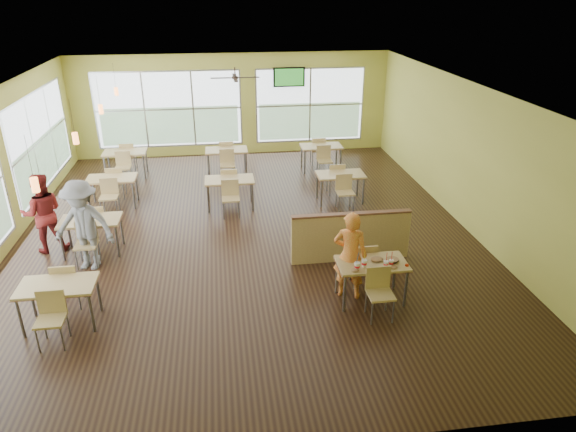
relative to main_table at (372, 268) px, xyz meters
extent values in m
plane|color=black|center=(-2.00, 3.00, -0.63)|extent=(12.00, 12.00, 0.00)
plane|color=white|center=(-2.00, 3.00, 2.57)|extent=(12.00, 12.00, 0.00)
cube|color=#C8C551|center=(-2.00, 9.00, 0.97)|extent=(10.00, 0.04, 3.20)
cube|color=#C8C551|center=(-2.00, -3.00, 0.97)|extent=(10.00, 0.04, 3.20)
cube|color=#C8C551|center=(3.00, 3.00, 0.97)|extent=(0.04, 12.00, 3.20)
cube|color=white|center=(-6.98, 6.00, 0.89)|extent=(0.02, 4.50, 2.35)
cube|color=white|center=(-4.00, 8.98, 0.89)|extent=(4.50, 0.02, 2.35)
cube|color=white|center=(0.50, 8.98, 0.89)|extent=(3.50, 0.02, 2.35)
cube|color=#B7BABC|center=(-6.97, 3.50, -0.28)|extent=(0.04, 9.40, 0.05)
cube|color=#B7BABC|center=(-1.75, 8.97, -0.28)|extent=(8.00, 0.04, 0.05)
cube|color=#D5B873|center=(0.00, 0.00, 0.10)|extent=(1.20, 0.70, 0.04)
cube|color=brown|center=(0.00, 0.00, 0.07)|extent=(1.22, 0.71, 0.01)
cylinder|color=slate|center=(-0.54, -0.29, -0.28)|extent=(0.05, 0.05, 0.71)
cylinder|color=slate|center=(0.54, -0.29, -0.28)|extent=(0.05, 0.05, 0.71)
cylinder|color=slate|center=(-0.54, 0.29, -0.28)|extent=(0.05, 0.05, 0.71)
cylinder|color=slate|center=(0.54, 0.29, -0.28)|extent=(0.05, 0.05, 0.71)
cube|color=#D5B873|center=(0.00, 0.55, -0.18)|extent=(0.42, 0.42, 0.04)
cube|color=#D5B873|center=(0.00, 0.74, 0.04)|extent=(0.42, 0.04, 0.40)
cube|color=#D5B873|center=(0.00, -0.55, -0.18)|extent=(0.42, 0.42, 0.04)
cube|color=#D5B873|center=(0.00, -0.74, 0.04)|extent=(0.42, 0.04, 0.40)
cube|color=#D5B873|center=(0.00, 1.45, -0.13)|extent=(2.40, 0.12, 1.00)
cube|color=brown|center=(0.00, 1.45, 0.39)|extent=(2.40, 0.14, 0.04)
cube|color=#D5B873|center=(-5.20, 0.00, 0.10)|extent=(1.20, 0.70, 0.04)
cube|color=brown|center=(-5.20, 0.00, 0.07)|extent=(1.22, 0.71, 0.01)
cylinder|color=slate|center=(-5.74, -0.29, -0.28)|extent=(0.05, 0.05, 0.71)
cylinder|color=slate|center=(-4.66, -0.29, -0.28)|extent=(0.05, 0.05, 0.71)
cylinder|color=slate|center=(-5.74, 0.29, -0.28)|extent=(0.05, 0.05, 0.71)
cylinder|color=slate|center=(-4.66, 0.29, -0.28)|extent=(0.05, 0.05, 0.71)
cube|color=#D5B873|center=(-5.20, 0.55, -0.18)|extent=(0.42, 0.42, 0.04)
cube|color=#D5B873|center=(-5.20, 0.74, 0.04)|extent=(0.42, 0.04, 0.40)
cube|color=#D5B873|center=(-5.20, -0.55, -0.18)|extent=(0.42, 0.42, 0.04)
cube|color=#D5B873|center=(-5.20, -0.74, 0.04)|extent=(0.42, 0.04, 0.40)
cube|color=#D5B873|center=(-5.20, 2.50, 0.10)|extent=(1.20, 0.70, 0.04)
cube|color=brown|center=(-5.20, 2.50, 0.07)|extent=(1.22, 0.71, 0.01)
cylinder|color=slate|center=(-5.74, 2.21, -0.28)|extent=(0.05, 0.05, 0.71)
cylinder|color=slate|center=(-4.66, 2.21, -0.28)|extent=(0.05, 0.05, 0.71)
cylinder|color=slate|center=(-5.74, 2.79, -0.28)|extent=(0.05, 0.05, 0.71)
cylinder|color=slate|center=(-4.66, 2.79, -0.28)|extent=(0.05, 0.05, 0.71)
cube|color=#D5B873|center=(-5.20, 3.05, -0.18)|extent=(0.42, 0.42, 0.04)
cube|color=#D5B873|center=(-5.20, 3.24, 0.04)|extent=(0.42, 0.04, 0.40)
cube|color=#D5B873|center=(-5.20, 1.95, -0.18)|extent=(0.42, 0.42, 0.04)
cube|color=#D5B873|center=(-5.20, 1.76, 0.04)|extent=(0.42, 0.04, 0.40)
cube|color=#D5B873|center=(-5.20, 5.00, 0.10)|extent=(1.20, 0.70, 0.04)
cube|color=brown|center=(-5.20, 5.00, 0.07)|extent=(1.22, 0.71, 0.01)
cylinder|color=slate|center=(-5.74, 4.71, -0.28)|extent=(0.05, 0.05, 0.71)
cylinder|color=slate|center=(-4.66, 4.71, -0.28)|extent=(0.05, 0.05, 0.71)
cylinder|color=slate|center=(-5.74, 5.29, -0.28)|extent=(0.05, 0.05, 0.71)
cylinder|color=slate|center=(-4.66, 5.29, -0.28)|extent=(0.05, 0.05, 0.71)
cube|color=#D5B873|center=(-5.20, 5.55, -0.18)|extent=(0.42, 0.42, 0.04)
cube|color=#D5B873|center=(-5.20, 5.74, 0.04)|extent=(0.42, 0.04, 0.40)
cube|color=#D5B873|center=(-5.20, 4.45, -0.18)|extent=(0.42, 0.42, 0.04)
cube|color=#D5B873|center=(-5.20, 4.26, 0.04)|extent=(0.42, 0.04, 0.40)
cube|color=#D5B873|center=(-5.20, 7.20, 0.10)|extent=(1.20, 0.70, 0.04)
cube|color=brown|center=(-5.20, 7.20, 0.07)|extent=(1.22, 0.71, 0.01)
cylinder|color=slate|center=(-5.74, 6.91, -0.28)|extent=(0.05, 0.05, 0.71)
cylinder|color=slate|center=(-4.66, 6.91, -0.28)|extent=(0.05, 0.05, 0.71)
cylinder|color=slate|center=(-5.74, 7.49, -0.28)|extent=(0.05, 0.05, 0.71)
cylinder|color=slate|center=(-4.66, 7.49, -0.28)|extent=(0.05, 0.05, 0.71)
cube|color=#D5B873|center=(-5.20, 7.75, -0.18)|extent=(0.42, 0.42, 0.04)
cube|color=#D5B873|center=(-5.20, 7.94, 0.04)|extent=(0.42, 0.04, 0.40)
cube|color=#D5B873|center=(-5.20, 6.65, -0.18)|extent=(0.42, 0.42, 0.04)
cube|color=#D5B873|center=(-5.20, 6.46, 0.04)|extent=(0.42, 0.04, 0.40)
cube|color=#D5B873|center=(-2.30, 4.50, 0.10)|extent=(1.20, 0.70, 0.04)
cube|color=brown|center=(-2.30, 4.50, 0.07)|extent=(1.22, 0.71, 0.01)
cylinder|color=slate|center=(-2.84, 4.21, -0.28)|extent=(0.05, 0.05, 0.71)
cylinder|color=slate|center=(-1.76, 4.21, -0.28)|extent=(0.05, 0.05, 0.71)
cylinder|color=slate|center=(-2.84, 4.79, -0.28)|extent=(0.05, 0.05, 0.71)
cylinder|color=slate|center=(-1.76, 4.79, -0.28)|extent=(0.05, 0.05, 0.71)
cube|color=#D5B873|center=(-2.30, 5.05, -0.18)|extent=(0.42, 0.42, 0.04)
cube|color=#D5B873|center=(-2.30, 5.24, 0.04)|extent=(0.42, 0.04, 0.40)
cube|color=#D5B873|center=(-2.30, 3.95, -0.18)|extent=(0.42, 0.42, 0.04)
cube|color=#D5B873|center=(-2.30, 3.76, 0.04)|extent=(0.42, 0.04, 0.40)
cube|color=#D5B873|center=(-2.30, 7.00, 0.10)|extent=(1.20, 0.70, 0.04)
cube|color=brown|center=(-2.30, 7.00, 0.07)|extent=(1.22, 0.71, 0.01)
cylinder|color=slate|center=(-2.84, 6.71, -0.28)|extent=(0.05, 0.05, 0.71)
cylinder|color=slate|center=(-1.76, 6.71, -0.28)|extent=(0.05, 0.05, 0.71)
cylinder|color=slate|center=(-2.84, 7.29, -0.28)|extent=(0.05, 0.05, 0.71)
cylinder|color=slate|center=(-1.76, 7.29, -0.28)|extent=(0.05, 0.05, 0.71)
cube|color=#D5B873|center=(-2.30, 7.55, -0.18)|extent=(0.42, 0.42, 0.04)
cube|color=#D5B873|center=(-2.30, 7.74, 0.04)|extent=(0.42, 0.04, 0.40)
cube|color=#D5B873|center=(-2.30, 6.45, -0.18)|extent=(0.42, 0.42, 0.04)
cube|color=#D5B873|center=(-2.30, 6.26, 0.04)|extent=(0.42, 0.04, 0.40)
cube|color=#D5B873|center=(0.50, 4.50, 0.10)|extent=(1.20, 0.70, 0.04)
cube|color=brown|center=(0.50, 4.50, 0.07)|extent=(1.22, 0.71, 0.01)
cylinder|color=slate|center=(-0.04, 4.21, -0.28)|extent=(0.05, 0.05, 0.71)
cylinder|color=slate|center=(1.04, 4.21, -0.28)|extent=(0.05, 0.05, 0.71)
cylinder|color=slate|center=(-0.04, 4.79, -0.28)|extent=(0.05, 0.05, 0.71)
cylinder|color=slate|center=(1.04, 4.79, -0.28)|extent=(0.05, 0.05, 0.71)
cube|color=#D5B873|center=(0.50, 5.05, -0.18)|extent=(0.42, 0.42, 0.04)
cube|color=#D5B873|center=(0.50, 5.24, 0.04)|extent=(0.42, 0.04, 0.40)
cube|color=#D5B873|center=(0.50, 3.95, -0.18)|extent=(0.42, 0.42, 0.04)
cube|color=#D5B873|center=(0.50, 3.76, 0.04)|extent=(0.42, 0.04, 0.40)
cube|color=#D5B873|center=(0.50, 7.00, 0.10)|extent=(1.20, 0.70, 0.04)
cube|color=brown|center=(0.50, 7.00, 0.07)|extent=(1.22, 0.71, 0.01)
cylinder|color=slate|center=(-0.04, 6.71, -0.28)|extent=(0.05, 0.05, 0.71)
cylinder|color=slate|center=(1.04, 6.71, -0.28)|extent=(0.05, 0.05, 0.71)
cylinder|color=slate|center=(-0.04, 7.29, -0.28)|extent=(0.05, 0.05, 0.71)
cylinder|color=slate|center=(1.04, 7.29, -0.28)|extent=(0.05, 0.05, 0.71)
cube|color=#D5B873|center=(0.50, 7.55, -0.18)|extent=(0.42, 0.42, 0.04)
cube|color=#D5B873|center=(0.50, 7.74, 0.04)|extent=(0.42, 0.04, 0.40)
cube|color=#D5B873|center=(0.50, 6.45, -0.18)|extent=(0.42, 0.42, 0.04)
cube|color=#D5B873|center=(0.50, 6.26, 0.04)|extent=(0.42, 0.04, 0.40)
cylinder|color=#2D2119|center=(-5.20, 0.00, 2.22)|extent=(0.01, 0.01, 0.70)
cylinder|color=orange|center=(-5.20, 0.00, 1.82)|extent=(0.11, 0.11, 0.22)
cylinder|color=#2D2119|center=(-5.20, 2.50, 2.22)|extent=(0.01, 0.01, 0.70)
cylinder|color=orange|center=(-5.20, 2.50, 1.82)|extent=(0.11, 0.11, 0.22)
cylinder|color=#2D2119|center=(-5.20, 5.00, 2.22)|extent=(0.01, 0.01, 0.70)
cylinder|color=orange|center=(-5.20, 5.00, 1.82)|extent=(0.11, 0.11, 0.22)
cylinder|color=#2D2119|center=(-5.20, 7.20, 2.22)|extent=(0.01, 0.01, 0.70)
cylinder|color=orange|center=(-5.20, 7.20, 1.82)|extent=(0.11, 0.11, 0.22)
cylinder|color=#2D2119|center=(-2.00, 6.00, 2.45)|extent=(0.03, 0.03, 0.24)
cylinder|color=#2D2119|center=(-2.00, 6.00, 2.31)|extent=(0.16, 0.16, 0.06)
cube|color=#2D2119|center=(-1.65, 6.00, 2.31)|extent=(0.55, 0.10, 0.01)
cube|color=#2D2119|center=(-2.00, 6.35, 2.31)|extent=(0.10, 0.55, 0.01)
cube|color=#2D2119|center=(-2.35, 6.00, 2.31)|extent=(0.55, 0.10, 0.01)
cube|color=#2D2119|center=(-2.00, 5.65, 2.31)|extent=(0.10, 0.55, 0.01)
cube|color=black|center=(-0.20, 8.90, 1.82)|extent=(1.00, 0.06, 0.60)
cube|color=#2D832A|center=(-0.20, 8.87, 1.82)|extent=(0.90, 0.01, 0.52)
imported|color=#E24419|center=(-0.35, 0.18, 0.19)|extent=(0.70, 0.59, 1.64)
imported|color=maroon|center=(-6.16, 2.73, 0.22)|extent=(0.96, 0.83, 1.70)
imported|color=slate|center=(-5.16, 1.86, 0.28)|extent=(1.31, 0.95, 1.83)
cone|color=white|center=(-0.33, -0.21, 0.18)|extent=(0.10, 0.10, 0.13)
cylinder|color=red|center=(-0.33, -0.21, 0.19)|extent=(0.09, 0.09, 0.04)
cylinder|color=white|center=(-0.33, -0.21, 0.26)|extent=(0.10, 0.10, 0.01)
cylinder|color=#1C78C1|center=(-0.33, -0.21, 0.37)|extent=(0.03, 0.06, 0.23)
cone|color=white|center=(-0.18, -0.13, 0.18)|extent=(0.10, 0.10, 0.13)
cylinder|color=red|center=(-0.18, -0.13, 0.19)|extent=(0.09, 0.09, 0.04)
cylinder|color=white|center=(-0.18, -0.13, 0.25)|extent=(0.10, 0.10, 0.01)
cylinder|color=yellow|center=(-0.18, -0.13, 0.36)|extent=(0.03, 0.06, 0.23)
cone|color=white|center=(0.18, -0.19, 0.17)|extent=(0.08, 0.08, 0.11)
cylinder|color=red|center=(0.18, -0.19, 0.18)|extent=(0.08, 0.08, 0.03)
cylinder|color=white|center=(0.18, -0.19, 0.24)|extent=(0.09, 0.09, 0.01)
cylinder|color=red|center=(0.18, -0.19, 0.33)|extent=(0.02, 0.05, 0.20)
cone|color=white|center=(0.28, -0.16, 0.17)|extent=(0.08, 0.08, 0.11)
cylinder|color=red|center=(0.28, -0.16, 0.17)|extent=(0.07, 0.07, 0.03)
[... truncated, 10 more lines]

